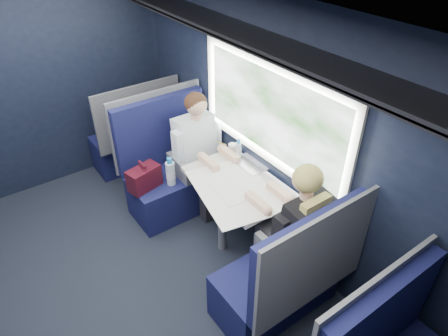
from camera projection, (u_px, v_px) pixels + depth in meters
ground at (141, 290)px, 3.52m from camera, size 2.80×4.20×0.01m
room_shell at (118, 147)px, 2.68m from camera, size 3.00×4.40×2.40m
table at (236, 189)px, 3.63m from camera, size 0.62×1.00×0.74m
seat_bay_near at (172, 173)px, 4.26m from camera, size 1.07×0.62×1.26m
seat_bay_far at (284, 279)px, 3.10m from camera, size 1.04×0.62×1.26m
seat_row_front at (136, 137)px, 4.89m from camera, size 1.04×0.51×1.16m
man at (200, 148)px, 4.10m from camera, size 0.53×0.56×1.32m
woman at (296, 224)px, 3.15m from camera, size 0.53×0.56×1.32m
papers at (234, 190)px, 3.48m from camera, size 0.77×0.97×0.01m
laptop at (257, 156)px, 3.81m from camera, size 0.26×0.35×0.26m
bottle_small at (238, 149)px, 3.88m from camera, size 0.06×0.06×0.20m
cup at (232, 148)px, 3.96m from camera, size 0.08×0.08×0.10m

